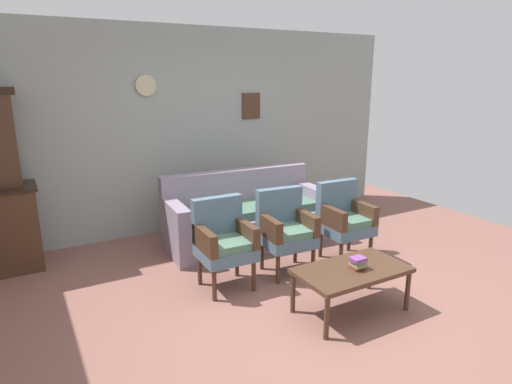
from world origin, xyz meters
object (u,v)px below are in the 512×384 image
(armchair_near_cabinet, at_px, (224,239))
(book_stack_on_table, at_px, (358,263))
(armchair_by_doorway, at_px, (285,228))
(armchair_near_couch_end, at_px, (344,217))
(coffee_table, at_px, (352,273))
(floral_couch, at_px, (246,218))

(armchair_near_cabinet, distance_m, book_stack_on_table, 1.32)
(armchair_by_doorway, height_order, armchair_near_couch_end, same)
(coffee_table, bearing_deg, armchair_by_doorway, 92.90)
(coffee_table, xyz_separation_m, book_stack_on_table, (0.04, -0.03, 0.10))
(armchair_near_couch_end, distance_m, book_stack_on_table, 1.20)
(floral_couch, height_order, coffee_table, floral_couch)
(book_stack_on_table, bearing_deg, armchair_by_doorway, 95.00)
(armchair_near_couch_end, distance_m, coffee_table, 1.21)
(floral_couch, xyz_separation_m, book_stack_on_table, (0.07, -1.97, 0.15))
(coffee_table, bearing_deg, armchair_near_couch_end, 52.95)
(armchair_near_cabinet, relative_size, book_stack_on_table, 6.33)
(floral_couch, bearing_deg, book_stack_on_table, -88.09)
(armchair_near_cabinet, height_order, coffee_table, armchair_near_cabinet)
(floral_couch, relative_size, armchair_near_couch_end, 2.28)
(floral_couch, relative_size, armchair_near_cabinet, 2.28)
(armchair_by_doorway, bearing_deg, book_stack_on_table, -85.00)
(armchair_near_cabinet, relative_size, coffee_table, 0.90)
(floral_couch, xyz_separation_m, armchair_near_cabinet, (-0.75, -0.93, 0.17))
(floral_couch, height_order, book_stack_on_table, floral_couch)
(book_stack_on_table, bearing_deg, armchair_near_cabinet, 128.22)
(floral_couch, distance_m, armchair_by_doorway, 0.96)
(floral_couch, relative_size, armchair_by_doorway, 2.28)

